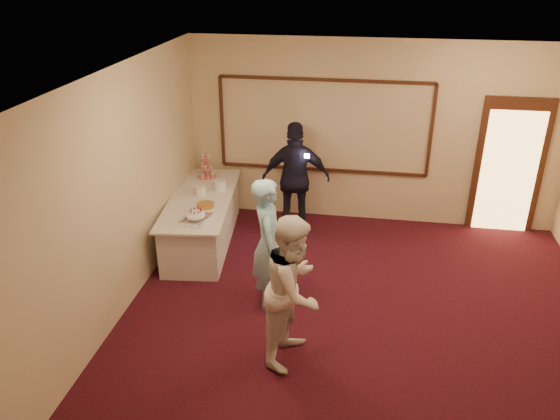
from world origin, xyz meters
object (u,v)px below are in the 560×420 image
object	(u,v)px
plate_stack_b	(220,185)
woman	(294,289)
guest	(296,179)
buffet_table	(202,220)
man	(269,244)
cupcake_stand	(206,168)
tart	(206,206)
plate_stack_a	(201,191)
pavlova_tray	(196,217)

from	to	relation	value
plate_stack_b	woman	distance (m)	3.14
plate_stack_b	guest	distance (m)	1.20
buffet_table	man	xyz separation A→B (m)	(1.32, -1.44, 0.48)
man	cupcake_stand	bearing A→B (deg)	23.36
plate_stack_b	guest	xyz separation A→B (m)	(1.16, 0.30, 0.07)
buffet_table	man	world-z (taller)	man
tart	plate_stack_a	bearing A→B (deg)	115.36
cupcake_stand	tart	world-z (taller)	cupcake_stand
pavlova_tray	tart	distance (m)	0.47
buffet_table	pavlova_tray	bearing A→B (deg)	-77.68
guest	tart	bearing A→B (deg)	29.50
tart	woman	bearing A→B (deg)	-52.16
pavlova_tray	woman	xyz separation A→B (m)	(1.60, -1.59, 0.03)
guest	cupcake_stand	bearing A→B (deg)	-16.40
plate_stack_a	man	world-z (taller)	man
plate_stack_a	guest	distance (m)	1.50
buffet_table	pavlova_tray	size ratio (longest dim) A/B	4.99
plate_stack_a	man	size ratio (longest dim) A/B	0.10
pavlova_tray	woman	distance (m)	2.26
pavlova_tray	guest	size ratio (longest dim) A/B	0.27
pavlova_tray	plate_stack_a	distance (m)	0.92
cupcake_stand	tart	xyz separation A→B (m)	(0.32, -1.15, -0.13)
plate_stack_a	guest	xyz separation A→B (m)	(1.40, 0.53, 0.08)
buffet_table	plate_stack_b	xyz separation A→B (m)	(0.22, 0.33, 0.46)
buffet_table	plate_stack_b	distance (m)	0.61
plate_stack_b	man	distance (m)	2.08
woman	guest	distance (m)	3.05
man	woman	world-z (taller)	same
cupcake_stand	woman	bearing A→B (deg)	-59.16
pavlova_tray	plate_stack_a	world-z (taller)	pavlova_tray
buffet_table	cupcake_stand	distance (m)	0.99
cupcake_stand	plate_stack_b	bearing A→B (deg)	-53.77
pavlova_tray	woman	world-z (taller)	woman
cupcake_stand	plate_stack_a	size ratio (longest dim) A/B	2.59
pavlova_tray	cupcake_stand	bearing A→B (deg)	101.14
man	guest	xyz separation A→B (m)	(0.05, 2.07, 0.05)
woman	plate_stack_a	bearing A→B (deg)	50.27
buffet_table	woman	bearing A→B (deg)	-53.46
cupcake_stand	man	distance (m)	2.69
plate_stack_a	pavlova_tray	bearing A→B (deg)	-77.11
man	buffet_table	bearing A→B (deg)	32.91
plate_stack_b	cupcake_stand	bearing A→B (deg)	126.23
plate_stack_b	woman	size ratio (longest dim) A/B	0.11
pavlova_tray	guest	distance (m)	1.87
tart	man	bearing A→B (deg)	-44.01
pavlova_tray	plate_stack_a	size ratio (longest dim) A/B	2.98
plate_stack_b	guest	size ratio (longest dim) A/B	0.10
plate_stack_a	plate_stack_b	distance (m)	0.34
pavlova_tray	guest	world-z (taller)	guest
tart	man	size ratio (longest dim) A/B	0.18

